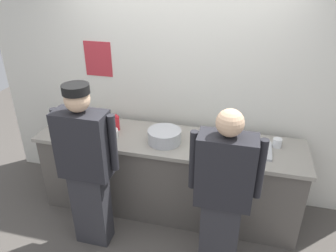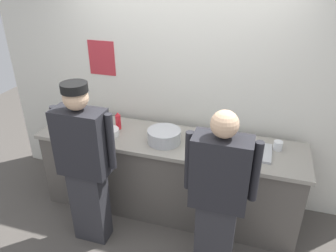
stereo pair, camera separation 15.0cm
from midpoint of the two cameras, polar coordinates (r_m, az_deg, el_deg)
The scene contains 16 objects.
ground_plane at distance 3.69m, azimuth -0.42°, elevation -17.54°, with size 9.00×9.00×0.00m, color #514C47.
wall_back at distance 3.62m, azimuth 3.53°, elevation 8.52°, with size 4.42×0.11×2.88m.
prep_counter at distance 3.66m, azimuth 1.29°, elevation -8.55°, with size 2.82×0.69×0.91m.
chef_near_left at distance 3.13m, azimuth -13.04°, elevation -6.35°, with size 0.61×0.24×1.69m.
chef_center at distance 2.78m, azimuth 10.36°, elevation -11.98°, with size 0.60×0.24×1.64m.
plate_stack_front at distance 3.52m, azimuth -9.06°, elevation -1.08°, with size 0.21×0.21×0.07m.
mixing_bowl_steel at distance 3.34m, azimuth 0.61°, elevation -1.79°, with size 0.34×0.34×0.14m, color #B7BABF.
sheet_tray at distance 3.32m, azimuth 14.46°, elevation -4.07°, with size 0.52×0.35×0.02m, color #B7BABF.
squeeze_bottle_primary at distance 3.79m, azimuth -14.86°, elevation 1.38°, with size 0.06×0.06×0.19m.
squeeze_bottle_secondary at distance 3.62m, azimuth -7.56°, elevation 0.88°, with size 0.06×0.06×0.20m.
squeeze_bottle_spare at distance 3.20m, azimuth 7.04°, elevation -3.03°, with size 0.06×0.06×0.18m.
ramekin_yellow_sauce at distance 3.70m, azimuth -16.06°, elevation -0.61°, with size 0.09×0.09×0.05m.
ramekin_red_sauce at distance 3.93m, azimuth -14.08°, elevation 1.26°, with size 0.10×0.10×0.04m.
ramekin_green_sauce at distance 3.89m, azimuth -11.70°, elevation 1.35°, with size 0.09×0.09×0.05m.
ramekin_orange_sauce at distance 3.44m, azimuth 7.93°, elevation -1.97°, with size 0.11×0.11×0.05m.
deli_cup at distance 3.42m, azimuth 19.88°, elevation -3.25°, with size 0.09×0.09×0.09m, color white.
Camera 2 is at (0.87, -2.47, 2.60)m, focal length 34.83 mm.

